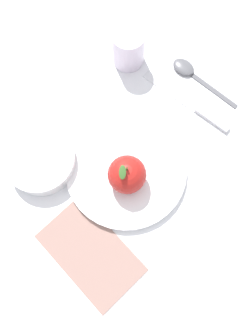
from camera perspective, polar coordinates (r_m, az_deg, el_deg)
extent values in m
plane|color=silver|center=(0.67, 2.67, 2.53)|extent=(2.40, 2.40, 0.00)
cylinder|color=white|center=(0.65, 0.00, -0.29)|extent=(0.23, 0.23, 0.02)
torus|color=white|center=(0.65, 0.00, -0.21)|extent=(0.23, 0.23, 0.01)
sphere|color=#B21E19|center=(0.61, 0.16, -1.11)|extent=(0.07, 0.07, 0.07)
cylinder|color=#4C3319|center=(0.57, 0.17, -0.17)|extent=(0.00, 0.00, 0.01)
ellipsoid|color=#386628|center=(0.56, -0.58, -0.71)|extent=(0.02, 0.03, 0.01)
cylinder|color=white|center=(0.67, -14.02, 1.26)|extent=(0.13, 0.13, 0.04)
torus|color=white|center=(0.65, -14.31, 1.61)|extent=(0.13, 0.13, 0.01)
cylinder|color=#BBBBBD|center=(0.66, -14.27, 1.56)|extent=(0.11, 0.11, 0.01)
cylinder|color=silver|center=(0.72, 0.39, 19.37)|extent=(0.07, 0.07, 0.08)
torus|color=silver|center=(0.69, 0.42, 21.16)|extent=(0.07, 0.07, 0.01)
cylinder|color=#958B99|center=(0.69, 0.42, 21.11)|extent=(0.05, 0.05, 0.01)
cube|color=silver|center=(0.73, 7.44, 12.59)|extent=(0.04, 0.13, 0.00)
cube|color=silver|center=(0.71, 14.18, 7.88)|extent=(0.03, 0.08, 0.01)
ellipsoid|color=#59595E|center=(0.75, 9.56, 16.21)|extent=(0.04, 0.05, 0.01)
cube|color=#59595E|center=(0.74, 14.49, 12.33)|extent=(0.02, 0.11, 0.01)
cube|color=gray|center=(0.64, -5.89, -13.85)|extent=(0.12, 0.19, 0.00)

